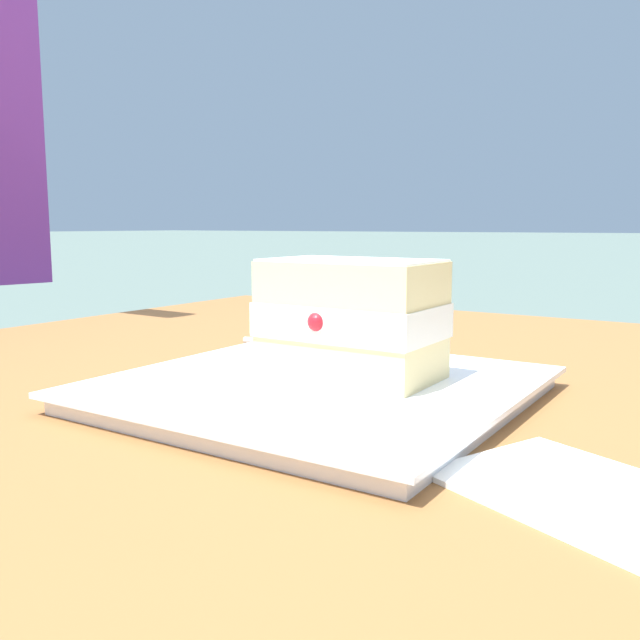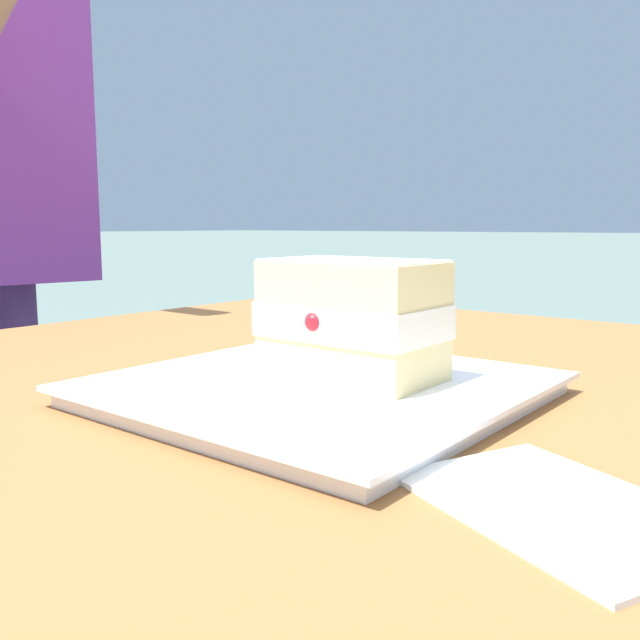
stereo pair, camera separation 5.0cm
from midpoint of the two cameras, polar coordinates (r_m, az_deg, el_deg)
patio_table at (r=0.58m, az=3.98°, el=-16.39°), size 1.13×1.01×0.75m
dessert_plate at (r=0.51m, az=-2.82°, el=-5.85°), size 0.29×0.29×0.02m
cake_slice at (r=0.51m, az=-0.17°, el=0.10°), size 0.13×0.09×0.09m
dessert_fork at (r=0.71m, az=-1.24°, el=-2.16°), size 0.17×0.06×0.01m
paper_napkin at (r=0.35m, az=17.99°, el=-13.92°), size 0.17×0.15×0.00m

